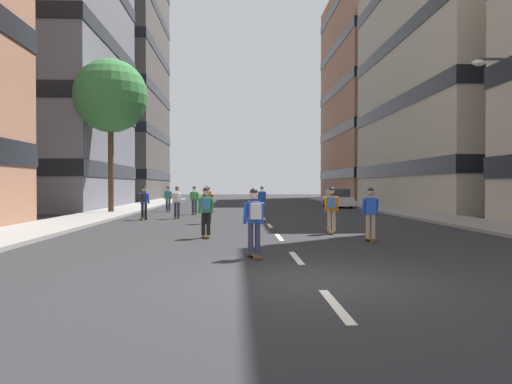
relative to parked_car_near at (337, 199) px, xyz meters
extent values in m
plane|color=#28282B|center=(-6.80, -8.81, -0.70)|extent=(132.35, 132.35, 0.00)
cube|color=gray|center=(-16.39, -6.05, -0.63)|extent=(3.16, 60.66, 0.14)
cube|color=gray|center=(2.78, -6.05, -0.63)|extent=(3.16, 60.66, 0.14)
cube|color=silver|center=(-6.80, -32.87, -0.70)|extent=(0.16, 2.20, 0.01)
cube|color=silver|center=(-6.80, -27.87, -0.70)|extent=(0.16, 2.20, 0.01)
cube|color=silver|center=(-6.80, -22.87, -0.70)|extent=(0.16, 2.20, 0.01)
cube|color=silver|center=(-6.80, -17.87, -0.70)|extent=(0.16, 2.20, 0.01)
cube|color=silver|center=(-6.80, -12.87, -0.70)|extent=(0.16, 2.20, 0.01)
cube|color=silver|center=(-6.80, -7.87, -0.70)|extent=(0.16, 2.20, 0.01)
cube|color=silver|center=(-6.80, -2.87, -0.70)|extent=(0.16, 2.20, 0.01)
cube|color=silver|center=(-6.80, 2.13, -0.70)|extent=(0.16, 2.20, 0.01)
cube|color=silver|center=(-6.80, 7.13, -0.70)|extent=(0.16, 2.20, 0.01)
cube|color=silver|center=(-6.80, 12.13, -0.70)|extent=(0.16, 2.20, 0.01)
cube|color=silver|center=(-6.80, 17.13, -0.70)|extent=(0.16, 2.20, 0.01)
cube|color=slate|center=(-25.81, -0.66, 14.12)|extent=(15.68, 16.13, 29.64)
cube|color=black|center=(-25.81, -0.66, 2.26)|extent=(15.80, 16.25, 1.10)
cube|color=black|center=(-25.81, -0.66, 7.20)|extent=(15.80, 16.25, 1.10)
cube|color=black|center=(-25.81, -0.66, 12.14)|extent=(15.80, 16.25, 1.10)
cube|color=#4C4744|center=(-25.81, 22.92, 17.06)|extent=(15.68, 19.10, 35.52)
cube|color=black|center=(-25.81, 22.92, 2.34)|extent=(15.80, 19.22, 1.10)
cube|color=black|center=(-25.81, 22.92, 7.42)|extent=(15.80, 19.22, 1.10)
cube|color=black|center=(-25.81, 22.92, 12.49)|extent=(15.80, 19.22, 1.10)
cube|color=black|center=(-25.81, 22.92, 17.57)|extent=(15.80, 19.22, 1.10)
cube|color=black|center=(-25.81, 22.92, 22.64)|extent=(15.80, 19.22, 1.10)
cube|color=#B2A893|center=(12.21, -0.66, 9.61)|extent=(15.68, 23.32, 20.62)
cube|color=black|center=(12.21, -0.66, 2.39)|extent=(15.80, 23.44, 1.10)
cube|color=black|center=(12.21, -0.66, 7.55)|extent=(15.80, 23.44, 1.10)
cube|color=black|center=(12.21, -0.66, 12.70)|extent=(15.80, 23.44, 1.10)
cube|color=#9E6B51|center=(12.21, 22.92, 12.78)|extent=(15.68, 21.10, 26.97)
cube|color=black|center=(12.21, 22.92, 2.54)|extent=(15.80, 21.22, 1.10)
cube|color=black|center=(12.21, 22.92, 7.93)|extent=(15.80, 21.22, 1.10)
cube|color=black|center=(12.21, 22.92, 13.32)|extent=(15.80, 21.22, 1.10)
cube|color=black|center=(12.21, 22.92, 18.72)|extent=(15.80, 21.22, 1.10)
cube|color=black|center=(12.21, 22.92, 24.11)|extent=(15.80, 21.22, 1.10)
cube|color=silver|center=(0.00, 0.04, -0.17)|extent=(1.80, 4.40, 0.70)
cube|color=#2D3338|center=(0.00, -0.11, 0.50)|extent=(1.60, 2.10, 0.64)
cylinder|color=black|center=(-0.80, 1.49, -0.38)|extent=(0.22, 0.64, 0.64)
cylinder|color=black|center=(0.80, 1.49, -0.38)|extent=(0.22, 0.64, 0.64)
cylinder|color=black|center=(-0.80, -1.41, -0.38)|extent=(0.22, 0.64, 0.64)
cylinder|color=black|center=(0.80, -1.41, -0.38)|extent=(0.22, 0.64, 0.64)
cylinder|color=#4C3823|center=(-16.39, -8.11, 2.34)|extent=(0.36, 0.36, 5.81)
sphere|color=#387A3D|center=(-16.39, -8.11, 6.90)|extent=(4.71, 4.71, 4.71)
cylinder|color=#3F3F44|center=(1.57, -22.33, 5.84)|extent=(1.80, 0.10, 0.10)
ellipsoid|color=silver|center=(0.67, -22.33, 5.69)|extent=(0.50, 0.30, 0.24)
cube|color=brown|center=(-3.91, -24.32, -0.62)|extent=(0.22, 0.90, 0.02)
cylinder|color=#D8BF4C|center=(-3.91, -24.00, -0.66)|extent=(0.18, 0.07, 0.07)
cylinder|color=#D8BF4C|center=(-3.92, -24.64, -0.66)|extent=(0.18, 0.07, 0.07)
cylinder|color=tan|center=(-4.00, -24.32, -0.21)|extent=(0.14, 0.14, 0.80)
cylinder|color=tan|center=(-3.82, -24.32, -0.21)|extent=(0.14, 0.14, 0.80)
cube|color=blue|center=(-3.91, -24.32, 0.47)|extent=(0.32, 0.21, 0.55)
cylinder|color=blue|center=(-4.13, -24.27, 0.44)|extent=(0.09, 0.23, 0.55)
cylinder|color=blue|center=(-3.69, -24.27, 0.44)|extent=(0.09, 0.23, 0.55)
sphere|color=tan|center=(-3.91, -24.30, 0.92)|extent=(0.22, 0.22, 0.22)
sphere|color=black|center=(-3.91, -24.30, 0.97)|extent=(0.21, 0.21, 0.21)
cube|color=brown|center=(-6.63, -8.14, -0.62)|extent=(0.40, 0.92, 0.02)
cylinder|color=#D8BF4C|center=(-6.71, -7.83, -0.66)|extent=(0.19, 0.11, 0.07)
cylinder|color=#D8BF4C|center=(-6.56, -8.46, -0.66)|extent=(0.19, 0.11, 0.07)
cylinder|color=#594C47|center=(-6.72, -8.17, -0.21)|extent=(0.17, 0.17, 0.80)
cylinder|color=#594C47|center=(-6.54, -8.12, -0.21)|extent=(0.17, 0.17, 0.80)
cube|color=blue|center=(-6.63, -8.14, 0.47)|extent=(0.36, 0.27, 0.55)
cylinder|color=blue|center=(-6.86, -8.15, 0.44)|extent=(0.14, 0.24, 0.55)
cylinder|color=blue|center=(-6.43, -8.05, 0.44)|extent=(0.14, 0.24, 0.55)
sphere|color=beige|center=(-6.64, -8.13, 0.92)|extent=(0.22, 0.22, 0.22)
sphere|color=black|center=(-6.64, -8.13, 0.97)|extent=(0.21, 0.21, 0.21)
cube|color=brown|center=(-9.40, -22.99, -0.62)|extent=(0.32, 0.92, 0.02)
cylinder|color=#D8BF4C|center=(-9.44, -22.67, -0.66)|extent=(0.19, 0.09, 0.07)
cylinder|color=#D8BF4C|center=(-9.35, -23.30, -0.66)|extent=(0.19, 0.09, 0.07)
cylinder|color=black|center=(-9.48, -23.00, -0.21)|extent=(0.16, 0.16, 0.80)
cylinder|color=black|center=(-9.31, -22.98, -0.21)|extent=(0.16, 0.16, 0.80)
cube|color=green|center=(-9.40, -22.99, 0.47)|extent=(0.34, 0.24, 0.55)
cylinder|color=green|center=(-9.62, -22.97, 0.44)|extent=(0.12, 0.24, 0.55)
cylinder|color=green|center=(-9.18, -22.91, 0.44)|extent=(0.12, 0.24, 0.55)
sphere|color=tan|center=(-9.40, -22.97, 0.92)|extent=(0.22, 0.22, 0.22)
sphere|color=black|center=(-9.40, -22.97, 0.97)|extent=(0.21, 0.21, 0.21)
cube|color=#3F72BF|center=(-9.37, -23.17, 0.50)|extent=(0.28, 0.19, 0.40)
cube|color=brown|center=(-9.69, -16.51, -0.62)|extent=(0.37, 0.92, 0.02)
cylinder|color=#D8BF4C|center=(-9.75, -16.19, -0.66)|extent=(0.19, 0.10, 0.07)
cylinder|color=#D8BF4C|center=(-9.62, -16.82, -0.66)|extent=(0.19, 0.10, 0.07)
cylinder|color=black|center=(-9.77, -16.52, -0.21)|extent=(0.16, 0.16, 0.80)
cylinder|color=black|center=(-9.60, -16.49, -0.21)|extent=(0.16, 0.16, 0.80)
cube|color=red|center=(-9.69, -16.51, 0.47)|extent=(0.35, 0.26, 0.55)
cylinder|color=red|center=(-9.91, -16.50, 0.44)|extent=(0.13, 0.24, 0.55)
cylinder|color=red|center=(-9.48, -16.41, 0.44)|extent=(0.13, 0.24, 0.55)
sphere|color=beige|center=(-9.69, -16.49, 0.92)|extent=(0.22, 0.22, 0.22)
sphere|color=black|center=(-9.69, -16.49, 0.97)|extent=(0.21, 0.21, 0.21)
cube|color=#4C8C4C|center=(-9.65, -16.68, 0.50)|extent=(0.29, 0.21, 0.40)
cube|color=brown|center=(-4.70, -21.72, -0.62)|extent=(0.40, 0.92, 0.02)
cylinder|color=#D8BF4C|center=(-4.63, -21.41, -0.66)|extent=(0.19, 0.11, 0.07)
cylinder|color=#D8BF4C|center=(-4.78, -22.03, -0.66)|extent=(0.19, 0.11, 0.07)
cylinder|color=tan|center=(-4.79, -21.70, -0.21)|extent=(0.17, 0.17, 0.80)
cylinder|color=tan|center=(-4.62, -21.74, -0.21)|extent=(0.17, 0.17, 0.80)
cube|color=orange|center=(-4.70, -21.72, 0.47)|extent=(0.36, 0.27, 0.55)
cylinder|color=orange|center=(-4.91, -21.62, 0.44)|extent=(0.14, 0.24, 0.55)
cylinder|color=orange|center=(-4.48, -21.72, 0.44)|extent=(0.14, 0.24, 0.55)
sphere|color=tan|center=(-4.70, -21.70, 0.92)|extent=(0.22, 0.22, 0.22)
sphere|color=black|center=(-4.70, -21.70, 0.97)|extent=(0.21, 0.21, 0.21)
cube|color=#3F72BF|center=(-4.75, -21.89, 0.50)|extent=(0.29, 0.22, 0.40)
cube|color=brown|center=(-13.24, -13.78, -0.62)|extent=(0.37, 0.92, 0.02)
cylinder|color=#D8BF4C|center=(-13.17, -13.47, -0.66)|extent=(0.19, 0.10, 0.07)
cylinder|color=#D8BF4C|center=(-13.30, -14.10, -0.66)|extent=(0.19, 0.10, 0.07)
cylinder|color=black|center=(-13.32, -13.77, -0.21)|extent=(0.16, 0.16, 0.80)
cylinder|color=black|center=(-13.15, -13.80, -0.21)|extent=(0.16, 0.16, 0.80)
cube|color=blue|center=(-13.24, -13.78, 0.47)|extent=(0.35, 0.26, 0.55)
cylinder|color=blue|center=(-13.44, -13.69, 0.44)|extent=(0.13, 0.24, 0.55)
cylinder|color=blue|center=(-13.01, -13.78, 0.44)|extent=(0.13, 0.24, 0.55)
sphere|color=tan|center=(-13.23, -13.76, 0.92)|extent=(0.22, 0.22, 0.22)
sphere|color=black|center=(-13.23, -13.76, 0.97)|extent=(0.21, 0.21, 0.21)
cube|color=black|center=(-13.27, -13.96, 0.50)|extent=(0.29, 0.21, 0.40)
cube|color=brown|center=(-11.59, -12.96, -0.62)|extent=(0.31, 0.92, 0.02)
cylinder|color=#D8BF4C|center=(-11.55, -12.64, -0.66)|extent=(0.19, 0.09, 0.07)
cylinder|color=#D8BF4C|center=(-11.63, -13.28, -0.66)|extent=(0.19, 0.09, 0.07)
cylinder|color=#2D334C|center=(-11.68, -12.95, -0.21)|extent=(0.16, 0.16, 0.80)
cylinder|color=#2D334C|center=(-11.50, -12.97, -0.21)|extent=(0.16, 0.16, 0.80)
cube|color=white|center=(-11.59, -12.96, 0.47)|extent=(0.34, 0.24, 0.55)
cylinder|color=white|center=(-11.80, -12.88, 0.44)|extent=(0.12, 0.24, 0.55)
cylinder|color=white|center=(-11.37, -12.94, 0.44)|extent=(0.12, 0.24, 0.55)
sphere|color=#997051|center=(-11.59, -12.94, 0.92)|extent=(0.22, 0.22, 0.22)
sphere|color=black|center=(-11.59, -12.94, 0.97)|extent=(0.21, 0.21, 0.21)
cube|color=beige|center=(-11.61, -13.14, 0.50)|extent=(0.28, 0.19, 0.40)
cube|color=brown|center=(-10.95, -9.20, -0.62)|extent=(0.30, 0.92, 0.02)
cylinder|color=#D8BF4C|center=(-10.92, -8.89, -0.66)|extent=(0.19, 0.09, 0.07)
cylinder|color=#D8BF4C|center=(-10.99, -9.52, -0.66)|extent=(0.19, 0.09, 0.07)
cylinder|color=#2D334C|center=(-11.04, -9.19, -0.21)|extent=(0.15, 0.15, 0.80)
cylinder|color=#2D334C|center=(-10.86, -9.21, -0.21)|extent=(0.15, 0.15, 0.80)
cube|color=green|center=(-10.95, -9.20, 0.47)|extent=(0.34, 0.23, 0.55)
cylinder|color=green|center=(-11.17, -9.13, 0.44)|extent=(0.12, 0.24, 0.55)
cylinder|color=green|center=(-10.73, -9.18, 0.44)|extent=(0.12, 0.24, 0.55)
sphere|color=beige|center=(-10.95, -9.18, 0.92)|extent=(0.22, 0.22, 0.22)
sphere|color=black|center=(-10.95, -9.18, 0.97)|extent=(0.21, 0.21, 0.21)
cube|color=#4C8C4C|center=(-10.97, -9.38, 0.50)|extent=(0.28, 0.19, 0.40)
cube|color=brown|center=(-7.88, -27.83, -0.62)|extent=(0.39, 0.92, 0.02)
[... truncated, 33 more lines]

